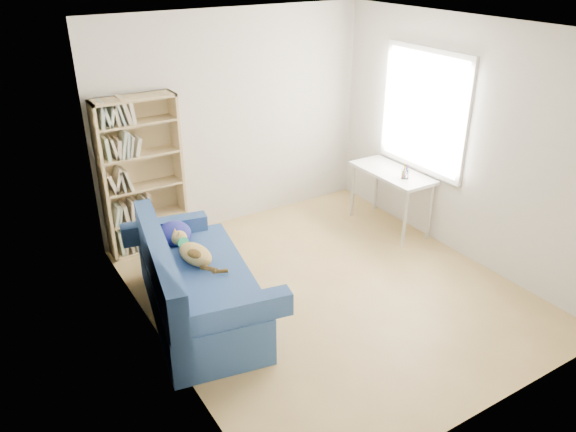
# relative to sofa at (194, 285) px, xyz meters

# --- Properties ---
(ground) EXTENTS (4.00, 4.00, 0.00)m
(ground) POSITION_rel_sofa_xyz_m (1.33, -0.30, -0.35)
(ground) COLOR tan
(ground) RESTS_ON ground
(room_shell) EXTENTS (3.54, 4.04, 2.62)m
(room_shell) POSITION_rel_sofa_xyz_m (1.43, -0.27, 1.29)
(room_shell) COLOR silver
(room_shell) RESTS_ON ground
(sofa) EXTENTS (1.21, 2.01, 0.92)m
(sofa) POSITION_rel_sofa_xyz_m (0.00, 0.00, 0.00)
(sofa) COLOR navy
(sofa) RESTS_ON ground
(bookshelf) EXTENTS (0.90, 0.28, 1.79)m
(bookshelf) POSITION_rel_sofa_xyz_m (0.08, 1.55, 0.48)
(bookshelf) COLOR tan
(bookshelf) RESTS_ON ground
(desk) EXTENTS (0.50, 1.09, 0.75)m
(desk) POSITION_rel_sofa_xyz_m (2.82, 0.47, 0.32)
(desk) COLOR white
(desk) RESTS_ON ground
(pen_cup) EXTENTS (0.09, 0.09, 0.18)m
(pen_cup) POSITION_rel_sofa_xyz_m (2.79, 0.22, 0.47)
(pen_cup) COLOR white
(pen_cup) RESTS_ON desk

